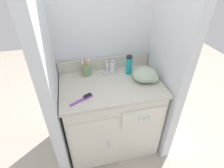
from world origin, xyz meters
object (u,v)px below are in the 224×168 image
shaving_cream_can (129,65)px  soap_dispenser (112,67)px  toothbrush_cup (86,70)px  hairbrush (84,98)px  hand_towel (146,75)px

shaving_cream_can → soap_dispenser: bearing=159.3°
toothbrush_cup → shaving_cream_can: bearing=-9.5°
soap_dispenser → shaving_cream_can: size_ratio=0.72×
soap_dispenser → toothbrush_cup: bearing=177.5°
soap_dispenser → hairbrush: (-0.32, -0.35, -0.04)m
toothbrush_cup → hairbrush: bearing=-99.9°
hairbrush → hand_towel: (0.58, 0.14, 0.04)m
shaving_cream_can → hand_towel: shaving_cream_can is taller
toothbrush_cup → shaving_cream_can: size_ratio=0.93×
hand_towel → hairbrush: bearing=-166.5°
toothbrush_cup → soap_dispenser: bearing=-2.5°
toothbrush_cup → hand_towel: (0.52, -0.22, 0.00)m
soap_dispenser → hairbrush: soap_dispenser is taller
hairbrush → hand_towel: hand_towel is taller
shaving_cream_can → toothbrush_cup: bearing=170.5°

